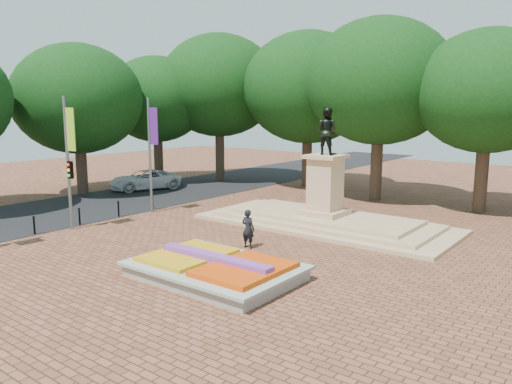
{
  "coord_description": "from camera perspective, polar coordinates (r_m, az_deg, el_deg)",
  "views": [
    {
      "loc": [
        13.37,
        -15.45,
        6.46
      ],
      "look_at": [
        -1.78,
        4.15,
        2.2
      ],
      "focal_mm": 35.0,
      "sensor_mm": 36.0,
      "label": 1
    }
  ],
  "objects": [
    {
      "name": "bollard_row",
      "position": [
        28.44,
        -21.73,
        -2.99
      ],
      "size": [
        0.12,
        13.12,
        0.98
      ],
      "color": "black",
      "rests_on": "ground"
    },
    {
      "name": "tree_row_back",
      "position": [
        35.22,
        19.72,
        9.54
      ],
      "size": [
        44.8,
        8.8,
        10.43
      ],
      "color": "#38291E",
      "rests_on": "ground"
    },
    {
      "name": "ground",
      "position": [
        21.43,
        -3.05,
        -7.8
      ],
      "size": [
        90.0,
        90.0,
        0.0
      ],
      "primitive_type": "plane",
      "color": "brown",
      "rests_on": "ground"
    },
    {
      "name": "tree_row_street",
      "position": [
        38.53,
        -21.11,
        9.01
      ],
      "size": [
        8.4,
        25.4,
        9.98
      ],
      "color": "#38291E",
      "rests_on": "ground"
    },
    {
      "name": "flower_bed",
      "position": [
        19.24,
        -4.65,
        -8.7
      ],
      "size": [
        6.3,
        4.3,
        0.91
      ],
      "color": "gray",
      "rests_on": "ground"
    },
    {
      "name": "banner_poles",
      "position": [
        27.5,
        -21.15,
        3.71
      ],
      "size": [
        0.88,
        11.17,
        7.0
      ],
      "color": "slate",
      "rests_on": "ground"
    },
    {
      "name": "monument",
      "position": [
        27.56,
        7.85,
        -2.01
      ],
      "size": [
        14.0,
        6.0,
        6.4
      ],
      "color": "tan",
      "rests_on": "ground"
    },
    {
      "name": "pedestrian",
      "position": [
        22.99,
        -0.91,
        -4.22
      ],
      "size": [
        0.69,
        0.47,
        1.81
      ],
      "primitive_type": "imported",
      "rotation": [
        0.0,
        0.0,
        3.21
      ],
      "color": "black",
      "rests_on": "ground"
    },
    {
      "name": "van",
      "position": [
        40.18,
        -12.62,
        1.37
      ],
      "size": [
        4.45,
        6.06,
        1.53
      ],
      "primitive_type": "imported",
      "rotation": [
        0.0,
        0.0,
        -0.39
      ],
      "color": "silver",
      "rests_on": "ground"
    },
    {
      "name": "asphalt_street",
      "position": [
        35.56,
        -16.24,
        -1.09
      ],
      "size": [
        9.0,
        90.0,
        0.02
      ],
      "primitive_type": "cube",
      "color": "black",
      "rests_on": "ground"
    }
  ]
}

